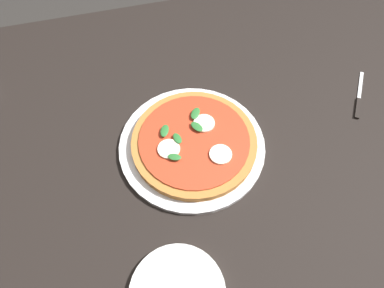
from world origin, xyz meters
TOP-DOWN VIEW (x-y plane):
  - ground_plane at (0.00, 0.00)m, footprint 6.00×6.00m
  - dining_table at (0.00, 0.00)m, footprint 1.52×1.08m
  - serving_tray at (0.11, 0.03)m, footprint 0.35×0.35m
  - pizza at (0.10, 0.04)m, footprint 0.29×0.29m
  - knife at (-0.35, 0.01)m, footprint 0.11×0.15m

SIDE VIEW (x-z plane):
  - ground_plane at x=0.00m, z-range 0.00..0.00m
  - dining_table at x=0.00m, z-range 0.28..1.01m
  - knife at x=-0.35m, z-range 0.73..0.73m
  - serving_tray at x=0.11m, z-range 0.73..0.74m
  - pizza at x=0.10m, z-range 0.74..0.77m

